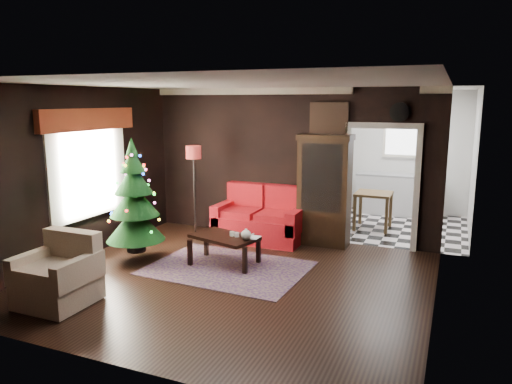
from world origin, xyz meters
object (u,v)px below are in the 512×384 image
at_px(wall_clock, 400,112).
at_px(kitchen_table, 373,211).
at_px(armchair, 57,270).
at_px(loveseat, 260,214).
at_px(christmas_tree, 134,197).
at_px(floor_lamp, 194,194).
at_px(teapot, 246,235).
at_px(coffee_table, 224,250).
at_px(curio_cabinet, 324,193).

xyz_separation_m(wall_clock, kitchen_table, (-0.55, 1.25, -2.00)).
relative_size(armchair, wall_clock, 2.77).
relative_size(loveseat, armchair, 1.92).
bearing_deg(christmas_tree, floor_lamp, 83.65).
xyz_separation_m(loveseat, armchair, (-1.28, -3.67, -0.04)).
height_order(loveseat, teapot, loveseat).
distance_m(loveseat, floor_lamp, 1.31).
bearing_deg(wall_clock, coffee_table, -141.58).
height_order(armchair, kitchen_table, armchair).
xyz_separation_m(loveseat, christmas_tree, (-1.42, -1.84, 0.55)).
distance_m(christmas_tree, teapot, 1.91).
xyz_separation_m(loveseat, coffee_table, (-0.01, -1.47, -0.26)).
relative_size(floor_lamp, coffee_table, 1.78).
distance_m(loveseat, armchair, 3.88).
bearing_deg(armchair, coffee_table, 59.90).
bearing_deg(floor_lamp, wall_clock, 10.07).
distance_m(coffee_table, kitchen_table, 3.61).
bearing_deg(coffee_table, kitchen_table, 59.91).
distance_m(floor_lamp, kitchen_table, 3.61).
height_order(floor_lamp, christmas_tree, christmas_tree).
bearing_deg(christmas_tree, armchair, -85.45).
height_order(armchair, coffee_table, armchair).
xyz_separation_m(christmas_tree, coffee_table, (1.42, 0.37, -0.81)).
bearing_deg(loveseat, floor_lamp, -169.15).
bearing_deg(wall_clock, armchair, -131.73).
relative_size(curio_cabinet, teapot, 10.59).
distance_m(wall_clock, kitchen_table, 2.43).
relative_size(coffee_table, wall_clock, 3.21).
bearing_deg(curio_cabinet, coffee_table, -124.42).
distance_m(loveseat, curio_cabinet, 1.25).
relative_size(armchair, teapot, 4.94).
bearing_deg(kitchen_table, loveseat, -137.49).
bearing_deg(loveseat, coffee_table, -90.32).
bearing_deg(floor_lamp, coffee_table, -44.86).
bearing_deg(kitchen_table, teapot, -113.58).
height_order(curio_cabinet, christmas_tree, christmas_tree).
bearing_deg(loveseat, curio_cabinet, 10.83).
distance_m(armchair, wall_clock, 5.78).
distance_m(christmas_tree, coffee_table, 1.67).
bearing_deg(wall_clock, christmas_tree, -149.34).
distance_m(christmas_tree, kitchen_table, 4.80).
xyz_separation_m(armchair, coffee_table, (1.27, 2.20, -0.22)).
xyz_separation_m(armchair, teapot, (1.68, 2.12, 0.10)).
bearing_deg(floor_lamp, kitchen_table, 31.80).
relative_size(curio_cabinet, floor_lamp, 1.04).
bearing_deg(christmas_tree, wall_clock, 30.66).
bearing_deg(curio_cabinet, loveseat, -169.17).
bearing_deg(floor_lamp, loveseat, 10.85).
height_order(christmas_tree, wall_clock, wall_clock).
relative_size(floor_lamp, kitchen_table, 2.44).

